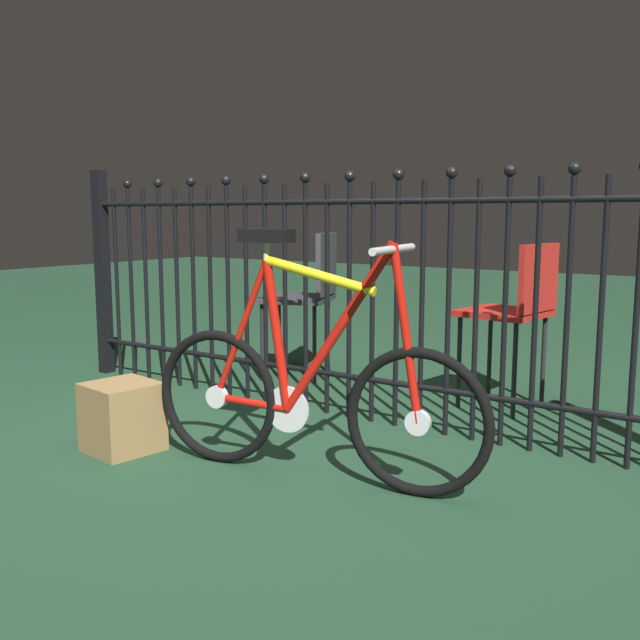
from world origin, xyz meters
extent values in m
plane|color=#1D3D28|center=(0.00, 0.00, 0.00)|extent=(20.00, 20.00, 0.00)
cylinder|color=black|center=(-1.76, 0.65, 0.57)|extent=(0.02, 0.02, 1.14)
sphere|color=black|center=(-1.76, 0.65, 1.16)|extent=(0.05, 0.05, 0.05)
cylinder|color=black|center=(-1.63, 0.65, 0.57)|extent=(0.02, 0.02, 1.14)
cylinder|color=black|center=(-1.51, 0.65, 0.57)|extent=(0.02, 0.02, 1.14)
sphere|color=black|center=(-1.51, 0.65, 1.16)|extent=(0.05, 0.05, 0.05)
cylinder|color=black|center=(-1.38, 0.65, 0.57)|extent=(0.02, 0.02, 1.14)
cylinder|color=black|center=(-1.25, 0.65, 0.57)|extent=(0.02, 0.02, 1.14)
sphere|color=black|center=(-1.25, 0.65, 1.16)|extent=(0.05, 0.05, 0.05)
cylinder|color=black|center=(-1.12, 0.65, 0.57)|extent=(0.02, 0.02, 1.14)
cylinder|color=black|center=(-0.99, 0.65, 0.57)|extent=(0.02, 0.02, 1.14)
sphere|color=black|center=(-0.99, 0.65, 1.16)|extent=(0.05, 0.05, 0.05)
cylinder|color=black|center=(-0.87, 0.65, 0.57)|extent=(0.02, 0.02, 1.14)
cylinder|color=black|center=(-0.74, 0.65, 0.57)|extent=(0.02, 0.02, 1.14)
sphere|color=black|center=(-0.74, 0.65, 1.16)|extent=(0.05, 0.05, 0.05)
cylinder|color=black|center=(-0.61, 0.65, 0.57)|extent=(0.02, 0.02, 1.14)
cylinder|color=black|center=(-0.48, 0.65, 0.57)|extent=(0.02, 0.02, 1.14)
sphere|color=black|center=(-0.48, 0.65, 1.16)|extent=(0.05, 0.05, 0.05)
cylinder|color=black|center=(-0.35, 0.65, 0.57)|extent=(0.02, 0.02, 1.14)
cylinder|color=black|center=(-0.22, 0.65, 0.57)|extent=(0.02, 0.02, 1.14)
sphere|color=black|center=(-0.22, 0.65, 1.16)|extent=(0.05, 0.05, 0.05)
cylinder|color=black|center=(-0.10, 0.65, 0.57)|extent=(0.02, 0.02, 1.14)
cylinder|color=black|center=(0.03, 0.65, 0.57)|extent=(0.02, 0.02, 1.14)
sphere|color=black|center=(0.03, 0.65, 1.16)|extent=(0.05, 0.05, 0.05)
cylinder|color=black|center=(0.16, 0.65, 0.57)|extent=(0.02, 0.02, 1.14)
cylinder|color=black|center=(0.29, 0.65, 0.57)|extent=(0.02, 0.02, 1.14)
sphere|color=black|center=(0.29, 0.65, 1.16)|extent=(0.05, 0.05, 0.05)
cylinder|color=black|center=(0.42, 0.65, 0.57)|extent=(0.02, 0.02, 1.14)
cylinder|color=black|center=(0.55, 0.65, 0.57)|extent=(0.02, 0.02, 1.14)
sphere|color=black|center=(0.55, 0.65, 1.16)|extent=(0.05, 0.05, 0.05)
cylinder|color=black|center=(0.67, 0.65, 0.57)|extent=(0.02, 0.02, 1.14)
cylinder|color=black|center=(0.80, 0.65, 0.57)|extent=(0.02, 0.02, 1.14)
sphere|color=black|center=(0.80, 0.65, 1.16)|extent=(0.05, 0.05, 0.05)
cylinder|color=black|center=(0.93, 0.65, 0.57)|extent=(0.02, 0.02, 1.14)
cylinder|color=black|center=(1.06, 0.65, 0.57)|extent=(0.02, 0.02, 1.14)
sphere|color=black|center=(1.06, 0.65, 1.16)|extent=(0.05, 0.05, 0.05)
cylinder|color=black|center=(1.19, 0.65, 0.57)|extent=(0.02, 0.02, 1.14)
cylinder|color=black|center=(1.32, 0.65, 0.57)|extent=(0.02, 0.02, 1.14)
cylinder|color=black|center=(0.00, 0.65, 0.20)|extent=(3.53, 0.03, 0.03)
cylinder|color=black|center=(0.00, 0.65, 1.05)|extent=(3.53, 0.03, 0.03)
cube|color=black|center=(-1.76, 0.65, 0.63)|extent=(0.07, 0.07, 1.25)
torus|color=black|center=(-0.06, -0.18, 0.27)|extent=(0.54, 0.12, 0.54)
cylinder|color=silver|center=(-0.06, -0.18, 0.27)|extent=(0.09, 0.04, 0.09)
torus|color=black|center=(0.76, -0.06, 0.27)|extent=(0.54, 0.12, 0.54)
cylinder|color=silver|center=(0.76, -0.06, 0.27)|extent=(0.09, 0.04, 0.09)
cylinder|color=red|center=(0.45, -0.10, 0.57)|extent=(0.45, 0.10, 0.65)
cylinder|color=yellow|center=(0.38, -0.12, 0.77)|extent=(0.44, 0.10, 0.14)
cylinder|color=red|center=(0.21, -0.14, 0.54)|extent=(0.12, 0.05, 0.57)
cylinder|color=red|center=(0.09, -0.16, 0.26)|extent=(0.32, 0.08, 0.04)
cylinder|color=red|center=(0.05, -0.17, 0.54)|extent=(0.26, 0.06, 0.56)
cylinder|color=red|center=(0.71, -0.06, 0.58)|extent=(0.13, 0.05, 0.62)
cylinder|color=silver|center=(0.66, -0.07, 0.88)|extent=(0.03, 0.03, 0.02)
cylinder|color=silver|center=(0.66, -0.07, 0.87)|extent=(0.09, 0.40, 0.03)
cylinder|color=silver|center=(0.17, -0.15, 0.85)|extent=(0.03, 0.03, 0.07)
cube|color=black|center=(0.17, -0.15, 0.91)|extent=(0.21, 0.12, 0.05)
cylinder|color=silver|center=(0.25, -0.14, 0.25)|extent=(0.18, 0.04, 0.18)
cylinder|color=black|center=(-0.80, 1.02, 0.23)|extent=(0.02, 0.02, 0.47)
cylinder|color=black|center=(-0.91, 1.32, 0.23)|extent=(0.02, 0.02, 0.47)
cylinder|color=black|center=(-0.50, 1.13, 0.23)|extent=(0.02, 0.02, 0.47)
cylinder|color=black|center=(-0.60, 1.43, 0.23)|extent=(0.02, 0.02, 0.47)
cube|color=#2D2D33|center=(-0.70, 1.23, 0.48)|extent=(0.51, 0.51, 0.03)
cube|color=#2D2D33|center=(-0.52, 1.29, 0.69)|extent=(0.15, 0.37, 0.37)
cylinder|color=black|center=(0.40, 1.13, 0.24)|extent=(0.02, 0.02, 0.48)
cylinder|color=black|center=(0.45, 1.43, 0.24)|extent=(0.02, 0.02, 0.48)
cylinder|color=black|center=(0.71, 1.08, 0.24)|extent=(0.02, 0.02, 0.48)
cylinder|color=black|center=(0.76, 1.39, 0.24)|extent=(0.02, 0.02, 0.48)
cube|color=#A51E19|center=(0.58, 1.26, 0.49)|extent=(0.44, 0.44, 0.03)
cube|color=#A51E19|center=(0.76, 1.23, 0.68)|extent=(0.08, 0.37, 0.33)
cube|color=olive|center=(-0.49, -0.30, 0.14)|extent=(0.31, 0.31, 0.29)
camera|label=1|loc=(1.83, -2.24, 0.99)|focal=40.12mm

